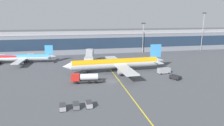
{
  "coord_description": "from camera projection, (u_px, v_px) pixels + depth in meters",
  "views": [
    {
      "loc": [
        -14.18,
        -64.51,
        21.8
      ],
      "look_at": [
        1.99,
        9.35,
        4.5
      ],
      "focal_mm": 31.43,
      "sensor_mm": 36.0,
      "label": 1
    }
  ],
  "objects": [
    {
      "name": "commuter_jet_near",
      "position": [
        22.0,
        58.0,
        96.79
      ],
      "size": [
        33.46,
        26.55,
        8.72
      ],
      "color": "#B2B7BC",
      "rests_on": "ground_plane"
    },
    {
      "name": "ground_plane",
      "position": [
        112.0,
        81.0,
        69.25
      ],
      "size": [
        700.0,
        700.0,
        0.0
      ],
      "primitive_type": "plane",
      "color": "#47494F"
    },
    {
      "name": "baggage_cart_1",
      "position": [
        76.0,
        106.0,
        48.24
      ],
      "size": [
        1.73,
        2.72,
        1.48
      ],
      "color": "#595B60",
      "rests_on": "ground_plane"
    },
    {
      "name": "apron_light_mast_0",
      "position": [
        143.0,
        35.0,
        125.33
      ],
      "size": [
        2.8,
        0.5,
        19.08
      ],
      "color": "gray",
      "rests_on": "ground_plane"
    },
    {
      "name": "jet_bridge",
      "position": [
        89.0,
        56.0,
        90.27
      ],
      "size": [
        6.58,
        25.22,
        6.48
      ],
      "color": "#B2B7BC",
      "rests_on": "ground_plane"
    },
    {
      "name": "pushback_tug",
      "position": [
        175.0,
        77.0,
        71.66
      ],
      "size": [
        3.76,
        4.43,
        1.4
      ],
      "color": "black",
      "rests_on": "ground_plane"
    },
    {
      "name": "apron_lead_in_line",
      "position": [
        118.0,
        79.0,
        71.69
      ],
      "size": [
        1.76,
        79.99,
        0.01
      ],
      "primitive_type": "cube",
      "rotation": [
        0.0,
        0.0,
        -0.02
      ],
      "color": "yellow",
      "rests_on": "ground_plane"
    },
    {
      "name": "apron_light_mast_2",
      "position": [
        203.0,
        29.0,
        133.57
      ],
      "size": [
        2.8,
        0.5,
        25.57
      ],
      "color": "gray",
      "rests_on": "ground_plane"
    },
    {
      "name": "terminal_building",
      "position": [
        95.0,
        42.0,
        131.65
      ],
      "size": [
        219.82,
        22.15,
        12.98
      ],
      "color": "slate",
      "rests_on": "ground_plane"
    },
    {
      "name": "baggage_cart_2",
      "position": [
        89.0,
        104.0,
        49.06
      ],
      "size": [
        1.73,
        2.72,
        1.48
      ],
      "color": "gray",
      "rests_on": "ground_plane"
    },
    {
      "name": "baggage_cart_0",
      "position": [
        63.0,
        107.0,
        47.43
      ],
      "size": [
        1.73,
        2.72,
        1.48
      ],
      "color": "gray",
      "rests_on": "ground_plane"
    },
    {
      "name": "main_airliner",
      "position": [
        116.0,
        63.0,
        80.11
      ],
      "size": [
        43.03,
        34.14,
        11.07
      ],
      "color": "#B2B7BC",
      "rests_on": "ground_plane"
    },
    {
      "name": "fuel_tanker",
      "position": [
        85.0,
        78.0,
        67.44
      ],
      "size": [
        11.01,
        3.71,
        3.25
      ],
      "color": "#232326",
      "rests_on": "ground_plane"
    },
    {
      "name": "crew_van",
      "position": [
        164.0,
        70.0,
        78.84
      ],
      "size": [
        5.16,
        2.51,
        2.3
      ],
      "color": "gray",
      "rests_on": "ground_plane"
    }
  ]
}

